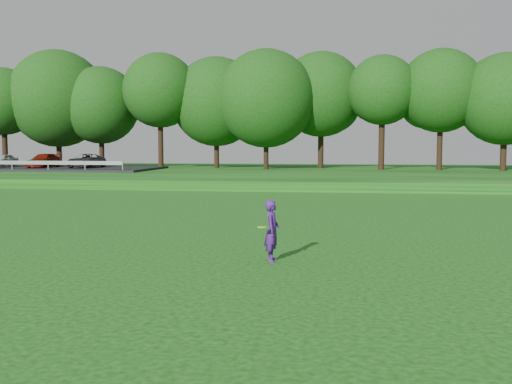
# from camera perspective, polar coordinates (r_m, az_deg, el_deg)

# --- Properties ---
(ground) EXTENTS (140.00, 140.00, 0.00)m
(ground) POSITION_cam_1_polar(r_m,az_deg,el_deg) (14.78, -7.99, -5.98)
(ground) COLOR #0B3E0C
(ground) RESTS_ON ground
(berm) EXTENTS (130.00, 30.00, 0.60)m
(berm) POSITION_cam_1_polar(r_m,az_deg,el_deg) (48.15, 3.73, 1.80)
(berm) COLOR #0B3E0C
(berm) RESTS_ON ground
(walking_path) EXTENTS (130.00, 1.60, 0.04)m
(walking_path) POSITION_cam_1_polar(r_m,az_deg,el_deg) (34.27, 1.68, 0.17)
(walking_path) COLOR gray
(walking_path) RESTS_ON ground
(treeline) EXTENTS (104.00, 7.00, 15.00)m
(treeline) POSITION_cam_1_polar(r_m,az_deg,el_deg) (52.35, 4.17, 10.58)
(treeline) COLOR #0F420F
(treeline) RESTS_ON berm
(parking_lot) EXTENTS (24.00, 9.00, 1.38)m
(parking_lot) POSITION_cam_1_polar(r_m,az_deg,el_deg) (54.37, -22.01, 2.54)
(parking_lot) COLOR black
(parking_lot) RESTS_ON berm
(woman) EXTENTS (0.48, 0.79, 1.45)m
(woman) POSITION_cam_1_polar(r_m,az_deg,el_deg) (13.42, 1.62, -3.89)
(woman) COLOR #481B7A
(woman) RESTS_ON ground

